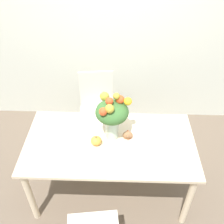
{
  "coord_description": "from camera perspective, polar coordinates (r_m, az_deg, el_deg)",
  "views": [
    {
      "loc": [
        0.07,
        -1.67,
        2.52
      ],
      "look_at": [
        0.02,
        0.07,
        1.04
      ],
      "focal_mm": 42.0,
      "sensor_mm": 36.0,
      "label": 1
    }
  ],
  "objects": [
    {
      "name": "dining_table",
      "position": [
        2.51,
        -0.44,
        -7.97
      ],
      "size": [
        1.58,
        0.83,
        0.74
      ],
      "color": "beige",
      "rests_on": "ground_plane"
    },
    {
      "name": "ground_plane",
      "position": [
        3.03,
        -0.38,
        -16.16
      ],
      "size": [
        12.0,
        12.0,
        0.0
      ],
      "primitive_type": "plane",
      "color": "brown"
    },
    {
      "name": "dining_chair_near_window",
      "position": [
        3.2,
        -3.22,
        0.55
      ],
      "size": [
        0.47,
        0.47,
        0.94
      ],
      "rotation": [
        0.0,
        0.0,
        0.12
      ],
      "color": "silver",
      "rests_on": "ground_plane"
    },
    {
      "name": "pumpkin",
      "position": [
        2.4,
        -3.47,
        -6.25
      ],
      "size": [
        0.1,
        0.1,
        0.09
      ],
      "color": "gold",
      "rests_on": "dining_table"
    },
    {
      "name": "flower_vase",
      "position": [
        2.31,
        0.01,
        -0.56
      ],
      "size": [
        0.32,
        0.31,
        0.48
      ],
      "color": "#B2CCBC",
      "rests_on": "dining_table"
    },
    {
      "name": "wall_back",
      "position": [
        3.2,
        0.45,
        18.85
      ],
      "size": [
        8.0,
        0.06,
        2.7
      ],
      "color": "silver",
      "rests_on": "ground_plane"
    },
    {
      "name": "turkey_figurine",
      "position": [
        2.47,
        3.44,
        -4.75
      ],
      "size": [
        0.1,
        0.13,
        0.08
      ],
      "color": "#936642",
      "rests_on": "dining_table"
    }
  ]
}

